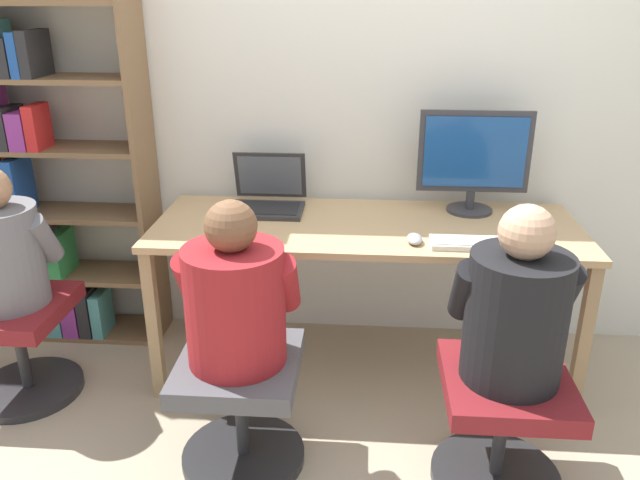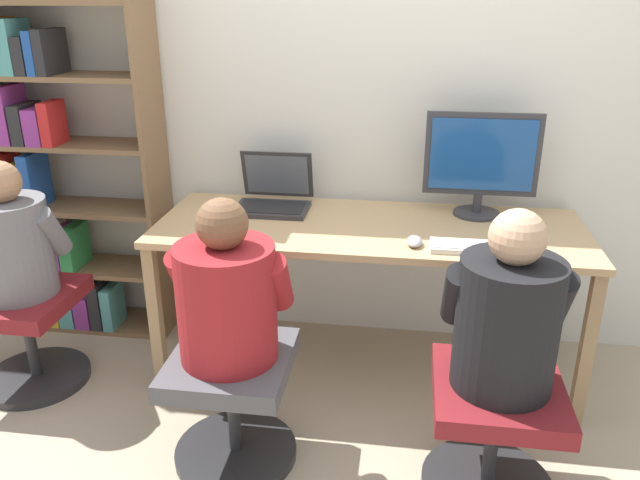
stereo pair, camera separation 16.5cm
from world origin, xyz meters
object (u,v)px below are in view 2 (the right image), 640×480
object	(u,v)px
desktop_monitor	(481,163)
office_chair_right	(233,397)
laptop	(273,197)
person_near_shelf	(11,240)
bookshelf	(44,152)
office_chair_side	(28,329)
keyboard	(485,248)
office_chair_left	(494,427)
person_at_monitor	(508,315)
person_at_laptop	(227,294)

from	to	relation	value
desktop_monitor	office_chair_right	size ratio (longest dim) A/B	1.07
desktop_monitor	laptop	xyz separation A→B (m)	(-0.94, -0.03, -0.19)
desktop_monitor	person_near_shelf	bearing A→B (deg)	-164.92
bookshelf	office_chair_side	world-z (taller)	bookshelf
bookshelf	person_near_shelf	world-z (taller)	bookshelf
laptop	keyboard	world-z (taller)	laptop
keyboard	person_near_shelf	world-z (taller)	person_near_shelf
office_chair_left	bookshelf	bearing A→B (deg)	156.30
laptop	person_near_shelf	bearing A→B (deg)	-154.21
laptop	office_chair_left	xyz separation A→B (m)	(0.96, -0.90, -0.51)
office_chair_left	bookshelf	xyz separation A→B (m)	(-2.12, 0.93, 0.68)
keyboard	bookshelf	distance (m)	2.15
keyboard	bookshelf	xyz separation A→B (m)	(-2.09, 0.43, 0.21)
office_chair_right	office_chair_side	bearing A→B (deg)	161.22
laptop	bookshelf	size ratio (longest dim) A/B	0.17
person_at_monitor	keyboard	bearing A→B (deg)	93.06
office_chair_left	person_near_shelf	distance (m)	2.08
office_chair_left	bookshelf	distance (m)	2.41
laptop	office_chair_left	world-z (taller)	laptop
office_chair_left	person_at_laptop	world-z (taller)	person_at_laptop
laptop	person_at_monitor	world-z (taller)	person_at_monitor
laptop	person_at_laptop	size ratio (longest dim) A/B	0.57
laptop	office_chair_right	distance (m)	1.00
office_chair_left	bookshelf	world-z (taller)	bookshelf
office_chair_side	person_near_shelf	bearing A→B (deg)	90.00
desktop_monitor	bookshelf	xyz separation A→B (m)	(-2.10, -0.00, -0.02)
keyboard	bookshelf	size ratio (longest dim) A/B	0.22
office_chair_left	office_chair_side	xyz separation A→B (m)	(-2.00, 0.39, 0.00)
desktop_monitor	bookshelf	bearing A→B (deg)	-180.00
desktop_monitor	office_chair_left	bearing A→B (deg)	-88.63
laptop	desktop_monitor	bearing A→B (deg)	2.04
laptop	bookshelf	xyz separation A→B (m)	(-1.16, 0.03, 0.17)
office_chair_right	person_at_monitor	distance (m)	1.05
desktop_monitor	office_chair_left	distance (m)	1.17
laptop	bookshelf	bearing A→B (deg)	178.34
desktop_monitor	laptop	size ratio (longest dim) A/B	1.47
office_chair_left	person_near_shelf	xyz separation A→B (m)	(-2.00, 0.40, 0.43)
laptop	person_at_monitor	bearing A→B (deg)	-42.78
keyboard	person_at_laptop	distance (m)	1.03
person_at_monitor	person_near_shelf	world-z (taller)	person_at_monitor
office_chair_left	office_chair_side	world-z (taller)	same
laptop	office_chair_side	bearing A→B (deg)	-154.02
office_chair_right	person_near_shelf	bearing A→B (deg)	161.01
person_near_shelf	office_chair_side	bearing A→B (deg)	-90.00
laptop	person_at_laptop	distance (m)	0.86
laptop	bookshelf	distance (m)	1.17
bookshelf	person_at_laptop	bearing A→B (deg)	-37.17
office_chair_side	person_near_shelf	xyz separation A→B (m)	(0.00, 0.00, 0.43)
keyboard	desktop_monitor	bearing A→B (deg)	89.44
desktop_monitor	person_near_shelf	distance (m)	2.06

